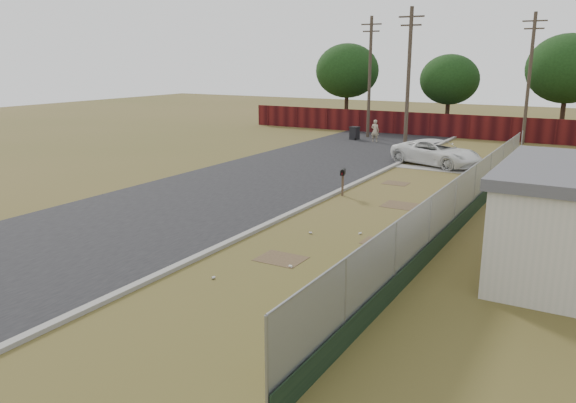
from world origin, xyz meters
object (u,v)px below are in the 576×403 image
Objects in this scene: fire_hydrant at (296,354)px; pedestrian at (375,131)px; pickup_truck at (437,153)px; trash_bin at (355,133)px; mailbox at (343,174)px.

pedestrian reaches higher than fire_hydrant.
pickup_truck is (-3.78, 23.14, 0.34)m from fire_hydrant.
pedestrian reaches higher than trash_bin.
pedestrian is at bearing 108.79° from fire_hydrant.
mailbox is at bearing -68.21° from trash_bin.
mailbox reaches higher than fire_hydrant.
pickup_truck is 3.16× the size of pedestrian.
fire_hydrant is 0.16× the size of pickup_truck.
fire_hydrant is at bearing 109.11° from pedestrian.
fire_hydrant is 0.84× the size of trash_bin.
fire_hydrant is 23.44m from pickup_truck.
fire_hydrant is at bearing -68.82° from mailbox.
pickup_truck is (1.52, 9.46, -0.25)m from mailbox.
trash_bin is (-8.25, 7.38, -0.22)m from pickup_truck.
fire_hydrant is 14.68m from mailbox.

